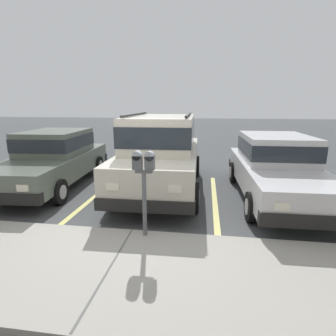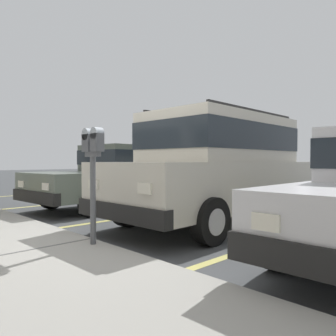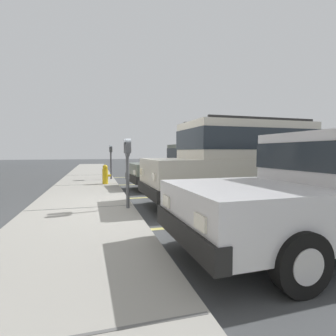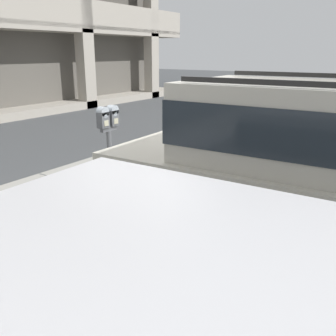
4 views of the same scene
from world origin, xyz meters
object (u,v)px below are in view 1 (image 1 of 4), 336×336
object	(u,v)px
silver_suv	(162,150)
parking_meter_near	(144,174)
dark_hatchback	(54,157)
red_sedan	(276,165)

from	to	relation	value
silver_suv	parking_meter_near	world-z (taller)	silver_suv
silver_suv	dark_hatchback	bearing A→B (deg)	-1.10
silver_suv	red_sedan	bearing A→B (deg)	173.47
dark_hatchback	parking_meter_near	bearing A→B (deg)	135.39
silver_suv	parking_meter_near	xyz separation A→B (m)	(-0.18, 2.82, 0.10)
silver_suv	red_sedan	distance (m)	2.88
silver_suv	parking_meter_near	bearing A→B (deg)	92.16
red_sedan	dark_hatchback	size ratio (longest dim) A/B	0.99
dark_hatchback	parking_meter_near	world-z (taller)	parking_meter_near
dark_hatchback	red_sedan	bearing A→B (deg)	173.67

